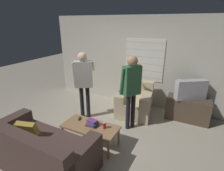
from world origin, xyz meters
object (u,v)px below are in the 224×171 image
(person_left_standing, at_px, (84,77))
(soda_can, at_px, (104,125))
(person_right_standing, at_px, (131,84))
(couch_blue, at_px, (39,150))
(book_stack, at_px, (92,123))
(spare_remote, at_px, (80,119))
(armchair_beige, at_px, (135,102))
(tv, at_px, (191,90))
(coffee_table, at_px, (90,128))

(person_left_standing, bearing_deg, soda_can, -70.24)
(person_right_standing, bearing_deg, couch_blue, -172.93)
(person_left_standing, distance_m, book_stack, 1.27)
(spare_remote, bearing_deg, book_stack, -38.08)
(armchair_beige, distance_m, book_stack, 1.60)
(tv, height_order, book_stack, tv)
(couch_blue, bearing_deg, soda_can, 52.59)
(coffee_table, xyz_separation_m, book_stack, (0.03, 0.04, 0.09))
(tv, distance_m, soda_can, 2.34)
(couch_blue, xyz_separation_m, coffee_table, (0.47, 0.88, 0.06))
(tv, bearing_deg, coffee_table, 15.66)
(person_right_standing, relative_size, soda_can, 13.66)
(tv, distance_m, book_stack, 2.52)
(armchair_beige, distance_m, spare_remote, 1.65)
(coffee_table, bearing_deg, person_left_standing, 130.03)
(armchair_beige, height_order, coffee_table, armchair_beige)
(couch_blue, relative_size, soda_can, 15.57)
(tv, bearing_deg, person_right_standing, 7.21)
(person_left_standing, bearing_deg, armchair_beige, 2.20)
(coffee_table, height_order, book_stack, book_stack)
(couch_blue, height_order, person_right_standing, person_right_standing)
(armchair_beige, relative_size, person_right_standing, 0.59)
(coffee_table, bearing_deg, book_stack, 55.23)
(person_right_standing, relative_size, book_stack, 6.54)
(spare_remote, bearing_deg, armchair_beige, 37.85)
(book_stack, bearing_deg, couch_blue, -118.30)
(spare_remote, bearing_deg, coffee_table, -45.12)
(person_left_standing, bearing_deg, spare_remote, -95.16)
(armchair_beige, height_order, tv, tv)
(couch_blue, relative_size, armchair_beige, 1.92)
(book_stack, relative_size, spare_remote, 1.96)
(coffee_table, xyz_separation_m, spare_remote, (-0.35, 0.12, 0.05))
(book_stack, xyz_separation_m, soda_can, (0.26, 0.02, 0.01))
(tv, bearing_deg, book_stack, 15.53)
(person_left_standing, height_order, soda_can, person_left_standing)
(person_right_standing, relative_size, spare_remote, 12.81)
(coffee_table, bearing_deg, armchair_beige, 76.68)
(couch_blue, bearing_deg, spare_remote, 84.40)
(armchair_beige, distance_m, soda_can, 1.55)
(spare_remote, bearing_deg, person_right_standing, 17.00)
(tv, height_order, soda_can, tv)
(couch_blue, height_order, book_stack, couch_blue)
(person_left_standing, bearing_deg, coffee_table, -81.95)
(couch_blue, height_order, person_left_standing, person_left_standing)
(armchair_beige, bearing_deg, spare_remote, 56.24)
(tv, distance_m, person_left_standing, 2.63)
(tv, height_order, person_right_standing, person_right_standing)
(couch_blue, distance_m, book_stack, 1.06)
(armchair_beige, xyz_separation_m, spare_remote, (-0.72, -1.48, 0.09))
(book_stack, bearing_deg, armchair_beige, 77.32)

